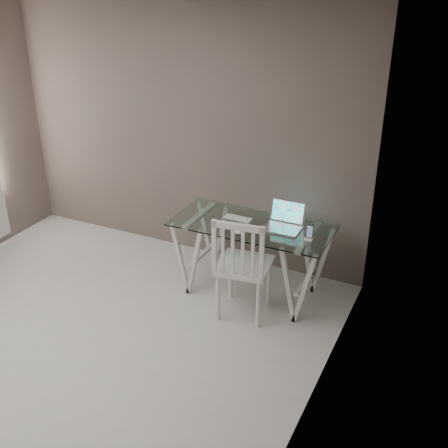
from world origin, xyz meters
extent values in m
plane|color=beige|center=(0.00, 0.00, 0.00)|extent=(4.50, 4.50, 0.00)
cube|color=#64554E|center=(0.00, 2.25, 1.35)|extent=(4.00, 0.02, 2.70)
cube|color=#64554E|center=(2.00, 0.00, 1.35)|extent=(0.02, 4.50, 2.70)
cube|color=silver|center=(1.02, 1.68, 0.74)|extent=(1.50, 0.70, 0.01)
cube|color=silver|center=(0.47, 1.68, 0.36)|extent=(0.24, 0.62, 0.72)
cube|color=silver|center=(1.57, 1.68, 0.36)|extent=(0.24, 0.62, 0.72)
cube|color=white|center=(1.09, 1.34, 0.50)|extent=(0.52, 0.52, 0.04)
cylinder|color=white|center=(0.93, 1.13, 0.24)|extent=(0.04, 0.04, 0.48)
cylinder|color=white|center=(1.30, 1.18, 0.24)|extent=(0.04, 0.04, 0.48)
cylinder|color=white|center=(0.88, 1.50, 0.24)|extent=(0.04, 0.04, 0.48)
cylinder|color=white|center=(1.25, 1.55, 0.24)|extent=(0.04, 0.04, 0.48)
cube|color=white|center=(1.12, 1.13, 0.76)|extent=(0.47, 0.09, 0.52)
cube|color=#B8B8BD|center=(1.31, 1.70, 0.75)|extent=(0.33, 0.23, 0.01)
cube|color=#19D899|center=(1.31, 1.84, 0.87)|extent=(0.33, 0.07, 0.22)
cube|color=silver|center=(0.85, 1.73, 0.75)|extent=(0.29, 0.13, 0.01)
ellipsoid|color=white|center=(0.96, 1.44, 0.76)|extent=(0.11, 0.07, 0.04)
cube|color=white|center=(1.59, 1.61, 0.75)|extent=(0.07, 0.07, 0.02)
cube|color=black|center=(1.59, 1.62, 0.82)|extent=(0.06, 0.03, 0.12)
camera|label=1|loc=(2.81, -2.69, 3.05)|focal=45.00mm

